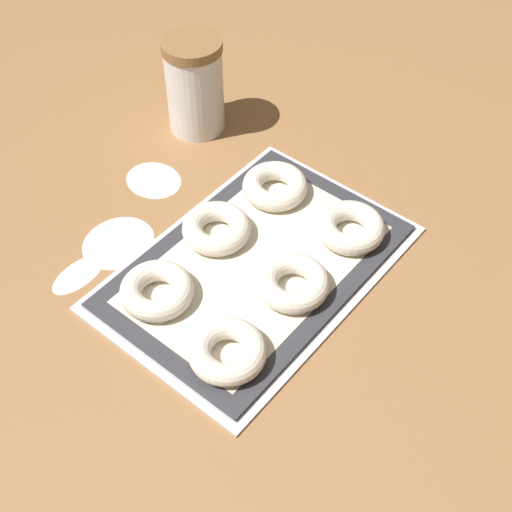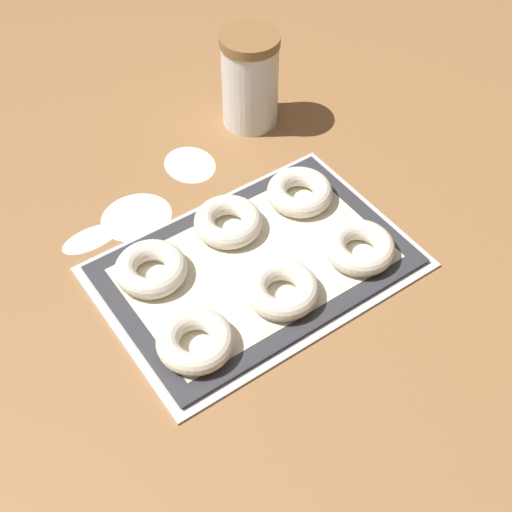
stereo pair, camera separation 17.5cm
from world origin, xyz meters
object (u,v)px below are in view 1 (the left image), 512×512
(bagel_front_left, at_px, (227,351))
(bagel_front_center, at_px, (293,283))
(bagel_front_right, at_px, (350,228))
(bagel_back_left, at_px, (157,291))
(flour_canister, at_px, (195,85))
(baking_tray, at_px, (256,266))
(bagel_back_center, at_px, (216,228))
(bagel_back_right, at_px, (275,186))

(bagel_front_left, distance_m, bagel_front_center, 0.14)
(bagel_front_left, relative_size, bagel_front_right, 1.00)
(bagel_back_left, height_order, flour_canister, flour_canister)
(baking_tray, height_order, bagel_back_center, bagel_back_center)
(bagel_front_left, bearing_deg, bagel_front_center, 1.44)
(baking_tray, height_order, bagel_back_right, bagel_back_right)
(bagel_front_right, xyz_separation_m, bagel_back_right, (-0.00, 0.14, 0.00))
(bagel_front_left, height_order, bagel_back_center, same)
(bagel_front_left, height_order, bagel_back_left, same)
(bagel_back_right, bearing_deg, bagel_front_center, -134.39)
(bagel_back_center, xyz_separation_m, flour_canister, (0.18, 0.20, 0.06))
(baking_tray, relative_size, bagel_front_left, 4.34)
(bagel_back_center, distance_m, flour_canister, 0.27)
(bagel_front_center, bearing_deg, bagel_front_left, -178.56)
(bagel_front_left, xyz_separation_m, bagel_back_left, (0.01, 0.13, 0.00))
(bagel_back_center, bearing_deg, bagel_front_left, -134.83)
(bagel_back_left, relative_size, bagel_back_right, 1.00)
(bagel_back_right, distance_m, flour_canister, 0.22)
(bagel_front_left, distance_m, bagel_back_left, 0.13)
(bagel_front_right, distance_m, flour_canister, 0.35)
(flour_canister, bearing_deg, bagel_back_right, -104.93)
(bagel_front_center, bearing_deg, baking_tray, 85.40)
(bagel_back_left, bearing_deg, bagel_back_right, 0.84)
(bagel_back_right, bearing_deg, baking_tray, -152.23)
(bagel_back_left, bearing_deg, baking_tray, -25.80)
(baking_tray, xyz_separation_m, bagel_back_center, (0.00, 0.08, 0.02))
(baking_tray, bearing_deg, bagel_back_right, 27.77)
(bagel_back_center, bearing_deg, bagel_front_right, -50.19)
(bagel_front_right, distance_m, bagel_back_left, 0.29)
(bagel_back_left, height_order, bagel_back_center, same)
(flour_canister, bearing_deg, bagel_front_left, -132.98)
(baking_tray, distance_m, bagel_front_left, 0.16)
(bagel_front_right, bearing_deg, bagel_back_left, 152.68)
(flour_canister, bearing_deg, baking_tray, -123.35)
(bagel_back_left, bearing_deg, bagel_front_center, -46.48)
(bagel_front_center, distance_m, bagel_back_center, 0.14)
(baking_tray, height_order, bagel_front_left, bagel_front_left)
(baking_tray, relative_size, bagel_back_left, 4.34)
(bagel_front_left, height_order, bagel_back_right, same)
(bagel_front_right, height_order, bagel_back_center, same)
(bagel_front_left, bearing_deg, baking_tray, 26.64)
(bagel_front_center, xyz_separation_m, flour_canister, (0.19, 0.34, 0.06))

